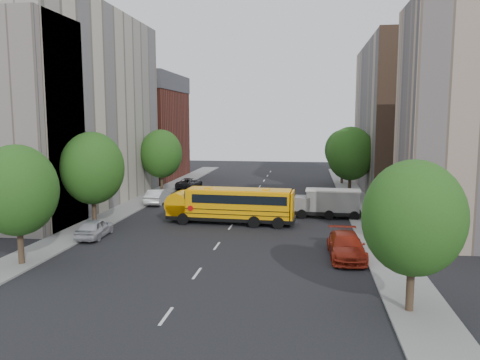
% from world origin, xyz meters
% --- Properties ---
extents(ground, '(120.00, 120.00, 0.00)m').
position_xyz_m(ground, '(0.00, 0.00, 0.00)').
color(ground, black).
rests_on(ground, ground).
extents(sidewalk_left, '(3.00, 80.00, 0.12)m').
position_xyz_m(sidewalk_left, '(-11.50, 5.00, 0.06)').
color(sidewalk_left, slate).
rests_on(sidewalk_left, ground).
extents(sidewalk_right, '(3.00, 80.00, 0.12)m').
position_xyz_m(sidewalk_right, '(11.50, 5.00, 0.06)').
color(sidewalk_right, slate).
rests_on(sidewalk_right, ground).
extents(lane_markings, '(0.15, 64.00, 0.01)m').
position_xyz_m(lane_markings, '(0.00, 10.00, 0.01)').
color(lane_markings, silver).
rests_on(lane_markings, ground).
extents(building_left_cream, '(10.00, 26.00, 20.00)m').
position_xyz_m(building_left_cream, '(-18.00, 6.00, 10.00)').
color(building_left_cream, beige).
rests_on(building_left_cream, ground).
extents(building_left_redbrick, '(10.00, 15.00, 13.00)m').
position_xyz_m(building_left_redbrick, '(-18.00, 28.00, 6.50)').
color(building_left_redbrick, maroon).
rests_on(building_left_redbrick, ground).
extents(building_left_near, '(10.00, 7.00, 17.00)m').
position_xyz_m(building_left_near, '(-18.00, -4.50, 8.50)').
color(building_left_near, tan).
rests_on(building_left_near, ground).
extents(building_right_near, '(10.00, 7.00, 17.00)m').
position_xyz_m(building_right_near, '(18.00, -4.50, 8.50)').
color(building_right_near, tan).
rests_on(building_right_near, ground).
extents(building_right_far, '(10.00, 22.00, 18.00)m').
position_xyz_m(building_right_far, '(18.00, 20.00, 9.00)').
color(building_right_far, tan).
rests_on(building_right_far, ground).
extents(building_right_sidewall, '(10.10, 0.30, 18.00)m').
position_xyz_m(building_right_sidewall, '(18.00, 9.00, 9.00)').
color(building_right_sidewall, brown).
rests_on(building_right_sidewall, ground).
extents(street_tree_0, '(4.80, 4.80, 7.41)m').
position_xyz_m(street_tree_0, '(-11.00, -14.00, 4.64)').
color(street_tree_0, '#38281C').
rests_on(street_tree_0, ground).
extents(street_tree_1, '(5.12, 5.12, 7.90)m').
position_xyz_m(street_tree_1, '(-11.00, -4.00, 4.95)').
color(street_tree_1, '#38281C').
rests_on(street_tree_1, ground).
extents(street_tree_2, '(4.99, 4.99, 7.71)m').
position_xyz_m(street_tree_2, '(-11.00, 14.00, 4.83)').
color(street_tree_2, '#38281C').
rests_on(street_tree_2, ground).
extents(street_tree_3, '(4.61, 4.61, 7.11)m').
position_xyz_m(street_tree_3, '(11.00, -18.00, 4.45)').
color(street_tree_3, '#38281C').
rests_on(street_tree_3, ground).
extents(street_tree_4, '(5.25, 5.25, 8.10)m').
position_xyz_m(street_tree_4, '(11.00, 14.00, 5.08)').
color(street_tree_4, '#38281C').
rests_on(street_tree_4, ground).
extents(street_tree_5, '(4.86, 4.86, 7.51)m').
position_xyz_m(street_tree_5, '(11.00, 26.00, 4.70)').
color(street_tree_5, '#38281C').
rests_on(street_tree_5, ground).
extents(school_bus, '(11.08, 3.17, 3.09)m').
position_xyz_m(school_bus, '(-0.27, -0.72, 1.73)').
color(school_bus, black).
rests_on(school_bus, ground).
extents(safari_truck, '(6.15, 2.52, 2.58)m').
position_xyz_m(safari_truck, '(8.13, 3.00, 1.37)').
color(safari_truck, black).
rests_on(safari_truck, ground).
extents(parked_car_0, '(2.00, 4.41, 1.47)m').
position_xyz_m(parked_car_0, '(-9.60, -6.95, 0.73)').
color(parked_car_0, '#B0B0B7').
rests_on(parked_car_0, ground).
extents(parked_car_1, '(1.80, 4.79, 1.56)m').
position_xyz_m(parked_car_1, '(-9.44, 7.59, 0.78)').
color(parked_car_1, silver).
rests_on(parked_car_1, ground).
extents(parked_car_2, '(2.77, 5.24, 1.40)m').
position_xyz_m(parked_car_2, '(-8.80, 18.67, 0.70)').
color(parked_car_2, black).
rests_on(parked_car_2, ground).
extents(parked_car_3, '(2.41, 5.54, 1.59)m').
position_xyz_m(parked_car_3, '(8.80, -9.60, 0.79)').
color(parked_car_3, '#9C2613').
rests_on(parked_car_3, ground).
extents(parked_car_4, '(1.79, 4.08, 1.37)m').
position_xyz_m(parked_car_4, '(9.60, 11.59, 0.68)').
color(parked_car_4, '#2F3753').
rests_on(parked_car_4, ground).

